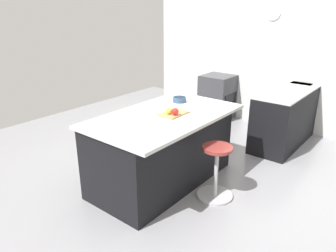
# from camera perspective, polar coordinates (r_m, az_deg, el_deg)

# --- Properties ---
(ground_plane) EXTENTS (7.70, 7.70, 0.00)m
(ground_plane) POSITION_cam_1_polar(r_m,az_deg,el_deg) (4.33, 1.98, -10.14)
(ground_plane) COLOR gray
(interior_partition_left) EXTENTS (0.15, 5.31, 2.97)m
(interior_partition_left) POSITION_cam_1_polar(r_m,az_deg,el_deg) (6.39, 18.81, 13.04)
(interior_partition_left) COLOR silver
(interior_partition_left) RESTS_ON ground_plane
(sink_cabinet) EXTENTS (2.43, 0.60, 1.21)m
(sink_cabinet) POSITION_cam_1_polar(r_m,az_deg,el_deg) (6.10, 21.51, 2.53)
(sink_cabinet) COLOR black
(sink_cabinet) RESTS_ON ground_plane
(oven_range) EXTENTS (0.60, 0.61, 0.90)m
(oven_range) POSITION_cam_1_polar(r_m,az_deg,el_deg) (6.69, 8.74, 5.10)
(oven_range) COLOR #38383D
(oven_range) RESTS_ON ground_plane
(kitchen_island) EXTENTS (1.98, 1.15, 0.95)m
(kitchen_island) POSITION_cam_1_polar(r_m,az_deg,el_deg) (4.18, -1.04, -3.91)
(kitchen_island) COLOR black
(kitchen_island) RESTS_ON ground_plane
(stool_by_window) EXTENTS (0.44, 0.44, 0.68)m
(stool_by_window) POSITION_cam_1_polar(r_m,az_deg,el_deg) (3.94, 8.50, -8.36)
(stool_by_window) COLOR #B7B7BC
(stool_by_window) RESTS_ON ground_plane
(cutting_board) EXTENTS (0.36, 0.24, 0.02)m
(cutting_board) POSITION_cam_1_polar(r_m,az_deg,el_deg) (3.97, 1.01, 2.22)
(cutting_board) COLOR tan
(cutting_board) RESTS_ON kitchen_island
(apple_red) EXTENTS (0.09, 0.09, 0.09)m
(apple_red) POSITION_cam_1_polar(r_m,az_deg,el_deg) (3.87, 1.27, 2.56)
(apple_red) COLOR red
(apple_red) RESTS_ON cutting_board
(apple_yellow) EXTENTS (0.08, 0.08, 0.08)m
(apple_yellow) POSITION_cam_1_polar(r_m,az_deg,el_deg) (3.92, 0.18, 2.70)
(apple_yellow) COLOR gold
(apple_yellow) RESTS_ON cutting_board
(fruit_bowl) EXTENTS (0.19, 0.19, 0.07)m
(fruit_bowl) POSITION_cam_1_polar(r_m,az_deg,el_deg) (4.49, 2.05, 4.78)
(fruit_bowl) COLOR #334C6B
(fruit_bowl) RESTS_ON kitchen_island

